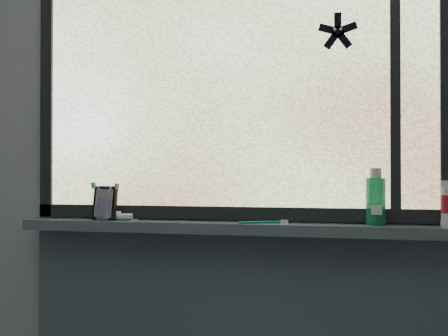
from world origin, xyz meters
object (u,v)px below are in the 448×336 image
(toothbrush_cup, at_px, (105,209))
(cream_tube, at_px, (448,202))
(vanity_mirror, at_px, (105,203))
(mouthwash_bottle, at_px, (376,197))

(toothbrush_cup, bearing_deg, cream_tube, 0.78)
(toothbrush_cup, relative_size, cream_tube, 0.77)
(vanity_mirror, height_order, cream_tube, cream_tube)
(mouthwash_bottle, distance_m, cream_tube, 0.24)
(mouthwash_bottle, bearing_deg, vanity_mirror, -179.14)
(cream_tube, bearing_deg, vanity_mirror, -179.26)
(vanity_mirror, xyz_separation_m, toothbrush_cup, (0.00, -0.00, -0.02))
(vanity_mirror, bearing_deg, cream_tube, 14.57)
(vanity_mirror, height_order, toothbrush_cup, vanity_mirror)
(vanity_mirror, xyz_separation_m, mouthwash_bottle, (1.02, 0.02, 0.03))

